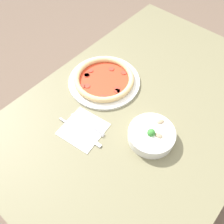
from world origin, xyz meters
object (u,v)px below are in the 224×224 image
at_px(knife, 78,131).
at_px(pizza, 104,80).
at_px(bowl, 151,135).
at_px(fork, 87,124).

bearing_deg(knife, pizza, 106.43).
height_order(bowl, knife, bowl).
relative_size(pizza, fork, 1.92).
xyz_separation_m(fork, knife, (0.05, -0.01, -0.00)).
bearing_deg(pizza, bowl, 73.36).
bearing_deg(fork, knife, -103.52).
bearing_deg(bowl, knife, -55.24).
height_order(pizza, fork, pizza).
distance_m(bowl, fork, 0.27).
xyz_separation_m(bowl, fork, (0.12, -0.24, -0.02)).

